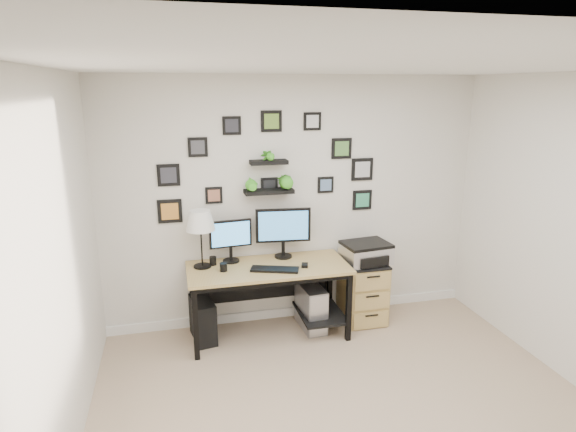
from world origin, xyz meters
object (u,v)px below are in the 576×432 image
object	(u,v)px
monitor_left	(231,238)
printer	(366,253)
table_lamp	(200,222)
pc_tower_black	(203,320)
monitor_right	(283,229)
mug	(223,267)
pc_tower_grey	(311,307)
desk	(271,276)
file_cabinet	(363,291)

from	to	relation	value
monitor_left	printer	bearing A→B (deg)	-5.69
table_lamp	pc_tower_black	distance (m)	1.00
monitor_right	mug	bearing A→B (deg)	-159.78
monitor_right	table_lamp	distance (m)	0.86
pc_tower_black	pc_tower_grey	size ratio (longest dim) A/B	0.87
desk	table_lamp	size ratio (longest dim) A/B	2.77
desk	file_cabinet	bearing A→B (deg)	3.25
monitor_right	pc_tower_grey	distance (m)	0.88
mug	file_cabinet	world-z (taller)	mug
monitor_left	table_lamp	bearing A→B (deg)	-165.52
pc_tower_grey	printer	bearing A→B (deg)	2.78
monitor_left	pc_tower_grey	distance (m)	1.13
monitor_right	file_cabinet	world-z (taller)	monitor_right
monitor_right	pc_tower_black	world-z (taller)	monitor_right
monitor_right	pc_tower_grey	world-z (taller)	monitor_right
mug	printer	size ratio (longest dim) A/B	0.16
monitor_left	printer	world-z (taller)	monitor_left
pc_tower_black	file_cabinet	size ratio (longest dim) A/B	0.64
pc_tower_black	printer	size ratio (longest dim) A/B	0.83
desk	printer	size ratio (longest dim) A/B	3.10
printer	pc_tower_black	bearing A→B (deg)	-179.84
desk	printer	world-z (taller)	printer
mug	monitor_left	bearing A→B (deg)	66.08
desk	file_cabinet	world-z (taller)	desk
mug	file_cabinet	size ratio (longest dim) A/B	0.12
monitor_right	printer	bearing A→B (deg)	-9.41
table_lamp	mug	xyz separation A→B (m)	(0.19, -0.16, -0.42)
table_lamp	file_cabinet	bearing A→B (deg)	-1.42
pc_tower_grey	monitor_left	bearing A→B (deg)	168.05
printer	file_cabinet	bearing A→B (deg)	114.42
mug	desk	bearing A→B (deg)	7.10
table_lamp	pc_tower_grey	bearing A→B (deg)	-4.88
table_lamp	pc_tower_grey	size ratio (longest dim) A/B	1.18
monitor_right	table_lamp	world-z (taller)	table_lamp
monitor_right	file_cabinet	bearing A→B (deg)	-8.07
monitor_left	file_cabinet	size ratio (longest dim) A/B	0.66
mug	pc_tower_grey	distance (m)	1.07
mug	pc_tower_black	distance (m)	0.62
monitor_right	file_cabinet	xyz separation A→B (m)	(0.86, -0.12, -0.73)
printer	pc_tower_grey	bearing A→B (deg)	-177.22
monitor_left	printer	size ratio (longest dim) A/B	0.86
table_lamp	desk	bearing A→B (deg)	-8.47
desk	monitor_right	world-z (taller)	monitor_right
mug	pc_tower_black	bearing A→B (deg)	157.20
pc_tower_black	file_cabinet	distance (m)	1.73
monitor_right	printer	xyz separation A→B (m)	(0.87, -0.14, -0.28)
monitor_left	monitor_right	size ratio (longest dim) A/B	0.78
file_cabinet	mug	bearing A→B (deg)	-175.51
mug	file_cabinet	xyz separation A→B (m)	(1.51, 0.12, -0.46)
table_lamp	pc_tower_grey	world-z (taller)	table_lamp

